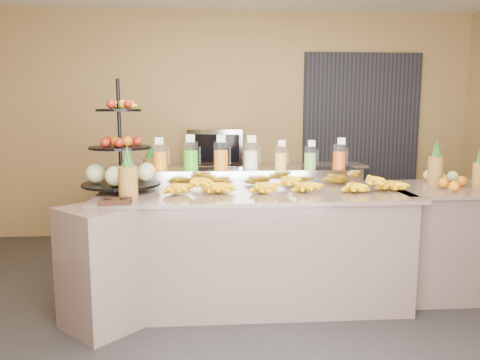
{
  "coord_description": "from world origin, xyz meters",
  "views": [
    {
      "loc": [
        -0.39,
        -3.44,
        1.58
      ],
      "look_at": [
        -0.12,
        0.3,
        1.02
      ],
      "focal_mm": 35.0,
      "sensor_mm": 36.0,
      "label": 1
    }
  ],
  "objects": [
    {
      "name": "juice_pitcher_milk",
      "position": [
        -0.0,
        0.58,
        1.18
      ],
      "size": [
        0.13,
        0.13,
        0.31
      ],
      "color": "silver",
      "rests_on": "pitcher_tray"
    },
    {
      "name": "juice_pitcher_green",
      "position": [
        -0.52,
        0.58,
        1.19
      ],
      "size": [
        0.13,
        0.13,
        0.31
      ],
      "color": "silver",
      "rests_on": "pitcher_tray"
    },
    {
      "name": "condiment_caddy",
      "position": [
        -1.03,
        -0.13,
        0.95
      ],
      "size": [
        0.22,
        0.17,
        0.03
      ],
      "primitive_type": "cube",
      "rotation": [
        0.0,
        0.0,
        0.06
      ],
      "color": "black",
      "rests_on": "buffet_counter"
    },
    {
      "name": "ground",
      "position": [
        0.0,
        0.0,
        0.0
      ],
      "size": [
        6.0,
        6.0,
        0.0
      ],
      "primitive_type": "plane",
      "color": "black",
      "rests_on": "ground"
    },
    {
      "name": "juice_pitcher_orange_c",
      "position": [
        0.78,
        0.58,
        1.17
      ],
      "size": [
        0.12,
        0.12,
        0.28
      ],
      "color": "silver",
      "rests_on": "pitcher_tray"
    },
    {
      "name": "room_envelope",
      "position": [
        0.19,
        0.79,
        1.88
      ],
      "size": [
        6.04,
        5.02,
        2.82
      ],
      "color": "olive",
      "rests_on": "ground"
    },
    {
      "name": "pineapple_left_a",
      "position": [
        -0.97,
        0.07,
        1.08
      ],
      "size": [
        0.14,
        0.14,
        0.4
      ],
      "rotation": [
        0.0,
        0.0,
        0.38
      ],
      "color": "brown",
      "rests_on": "buffet_counter"
    },
    {
      "name": "juice_pitcher_lemon",
      "position": [
        0.26,
        0.58,
        1.17
      ],
      "size": [
        0.11,
        0.11,
        0.26
      ],
      "color": "silver",
      "rests_on": "pitcher_tray"
    },
    {
      "name": "right_fruit_pile",
      "position": [
        1.77,
        0.33,
        1.01
      ],
      "size": [
        0.48,
        0.46,
        0.25
      ],
      "color": "brown",
      "rests_on": "right_counter"
    },
    {
      "name": "right_counter",
      "position": [
        1.7,
        0.4,
        0.47
      ],
      "size": [
        1.08,
        0.88,
        0.93
      ],
      "color": "gray",
      "rests_on": "ground"
    },
    {
      "name": "pitcher_tray",
      "position": [
        -0.0,
        0.58,
        1.01
      ],
      "size": [
        1.85,
        0.3,
        0.15
      ],
      "primitive_type": "cube",
      "color": "gray",
      "rests_on": "buffet_counter"
    },
    {
      "name": "juice_pitcher_lime",
      "position": [
        0.52,
        0.58,
        1.17
      ],
      "size": [
        0.11,
        0.11,
        0.26
      ],
      "color": "silver",
      "rests_on": "pitcher_tray"
    },
    {
      "name": "juice_pitcher_orange_b",
      "position": [
        -0.26,
        0.58,
        1.18
      ],
      "size": [
        0.13,
        0.13,
        0.31
      ],
      "color": "silver",
      "rests_on": "pitcher_tray"
    },
    {
      "name": "oven_warmer",
      "position": [
        -0.26,
        2.25,
        1.15
      ],
      "size": [
        0.7,
        0.53,
        0.43
      ],
      "primitive_type": "cube",
      "rotation": [
        0.0,
        0.0,
        -0.12
      ],
      "color": "gray",
      "rests_on": "back_ledge"
    },
    {
      "name": "buffet_counter",
      "position": [
        -0.12,
        0.26,
        0.47
      ],
      "size": [
        2.75,
        1.25,
        0.93
      ],
      "color": "gray",
      "rests_on": "ground"
    },
    {
      "name": "pineapple_left_b",
      "position": [
        -0.89,
        0.77,
        1.08
      ],
      "size": [
        0.13,
        0.13,
        0.39
      ],
      "rotation": [
        0.0,
        0.0,
        0.12
      ],
      "color": "brown",
      "rests_on": "buffet_counter"
    },
    {
      "name": "back_ledge",
      "position": [
        0.0,
        2.25,
        0.47
      ],
      "size": [
        3.1,
        0.55,
        0.93
      ],
      "color": "gray",
      "rests_on": "ground"
    },
    {
      "name": "banana_heap",
      "position": [
        0.25,
        0.27,
        1.0
      ],
      "size": [
        2.06,
        0.19,
        0.17
      ],
      "color": "#E6AB0B",
      "rests_on": "buffet_counter"
    },
    {
      "name": "juice_pitcher_orange_a",
      "position": [
        -0.78,
        0.58,
        1.18
      ],
      "size": [
        0.12,
        0.12,
        0.29
      ],
      "color": "silver",
      "rests_on": "pitcher_tray"
    },
    {
      "name": "fruit_stand",
      "position": [
        -1.05,
        0.44,
        1.16
      ],
      "size": [
        0.65,
        0.65,
        0.91
      ],
      "rotation": [
        0.0,
        0.0,
        -0.01
      ],
      "color": "black",
      "rests_on": "buffet_counter"
    }
  ]
}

